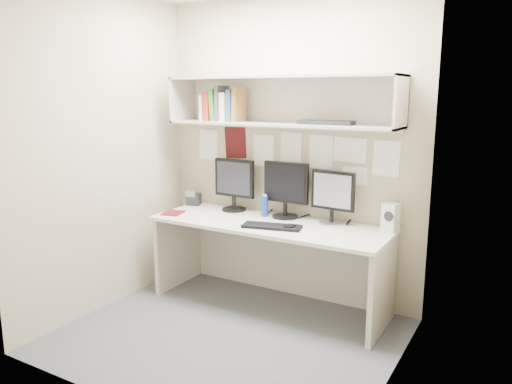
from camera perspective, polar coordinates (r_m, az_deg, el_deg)
The scene contains 19 objects.
floor at distance 3.89m, azimuth -3.24°, elevation -16.09°, with size 2.40×2.00×0.01m, color #46464B.
wall_back at distance 4.35m, azimuth 3.83°, elevation 4.85°, with size 2.40×0.02×2.60m, color tan.
wall_front at distance 2.72m, azimuth -15.15°, elevation 0.53°, with size 2.40×0.02×2.60m, color tan.
wall_left at distance 4.26m, azimuth -17.10°, elevation 4.24°, with size 0.02×2.00×2.60m, color tan.
wall_right at distance 3.00m, azimuth 16.01°, elevation 1.48°, with size 0.02×2.00×2.60m, color tan.
desk at distance 4.26m, azimuth 1.55°, elevation -8.21°, with size 2.00×0.70×0.73m.
overhead_hutch at distance 4.20m, azimuth 3.04°, elevation 10.37°, with size 2.00×0.38×0.40m.
pinned_papers at distance 4.35m, azimuth 3.78°, elevation 4.18°, with size 1.92×0.01×0.48m, color white, non-canonical shape.
monitor_left at distance 4.52m, azimuth -2.50°, elevation 1.07°, with size 0.40×0.22×0.47m.
monitor_center at distance 4.26m, azimuth 3.43°, elevation 0.51°, with size 0.41×0.23×0.48m.
monitor_right at distance 4.10m, azimuth 8.75°, elevation -0.34°, with size 0.38×0.21×0.44m.
keyboard at distance 3.98m, azimuth 1.83°, elevation -3.95°, with size 0.47×0.17×0.02m, color black.
mouse at distance 3.94m, azimuth 3.92°, elevation -4.05°, with size 0.07×0.11×0.03m, color black.
speaker at distance 3.99m, azimuth 15.12°, elevation -2.83°, with size 0.13×0.13×0.22m.
blue_bottle at distance 4.33m, azimuth 1.00°, elevation -1.59°, with size 0.06×0.06×0.19m.
maroon_notebook at distance 4.50m, azimuth -9.46°, elevation -2.37°, with size 0.16×0.20×0.01m, color #601014.
desk_phone at distance 4.80m, azimuth -7.13°, elevation -0.79°, with size 0.15×0.14×0.15m.
book_stack at distance 4.43m, azimuth -3.79°, elevation 9.83°, with size 0.38×0.19×0.30m.
hutch_tray at distance 4.00m, azimuth 8.00°, elevation 7.87°, with size 0.43×0.17×0.03m, color black.
Camera 1 is at (1.91, -2.88, 1.79)m, focal length 35.00 mm.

